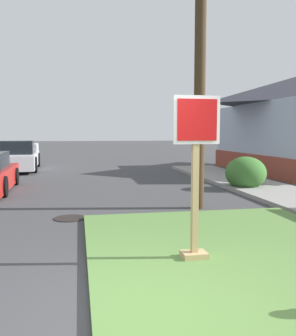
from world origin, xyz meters
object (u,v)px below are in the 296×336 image
manhole_cover (70,218)px  utility_pole (201,19)px  stop_sign (195,182)px  pickup_truck_white (17,158)px

manhole_cover → utility_pole: utility_pole is taller
stop_sign → pickup_truck_white: (-4.67, 14.48, -0.56)m
pickup_truck_white → utility_pole: bearing=-61.0°
manhole_cover → pickup_truck_white: 11.68m
stop_sign → utility_pole: 5.22m
pickup_truck_white → utility_pole: 12.90m
stop_sign → manhole_cover: bearing=119.9°
stop_sign → utility_pole: bearing=71.0°
stop_sign → utility_pole: utility_pole is taller
manhole_cover → pickup_truck_white: size_ratio=0.12×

